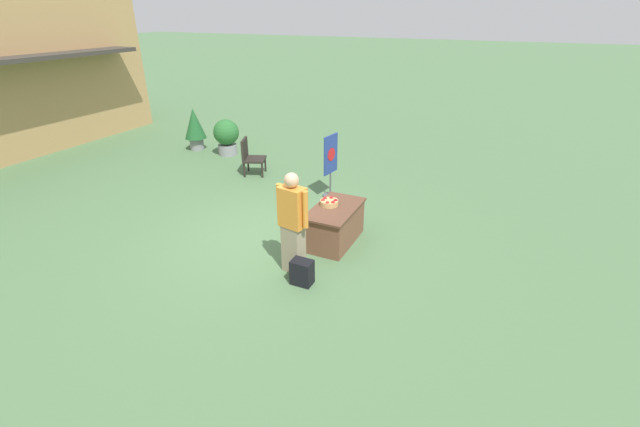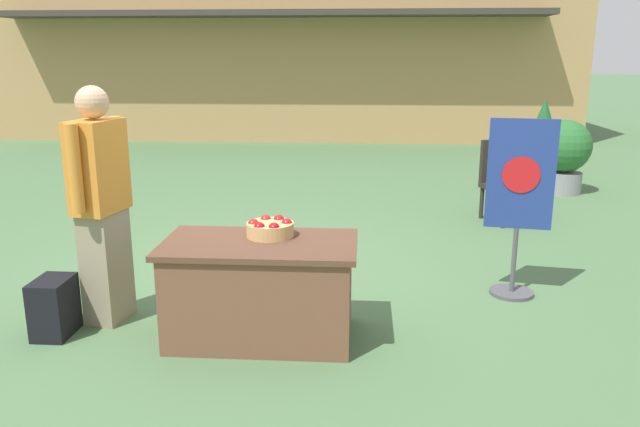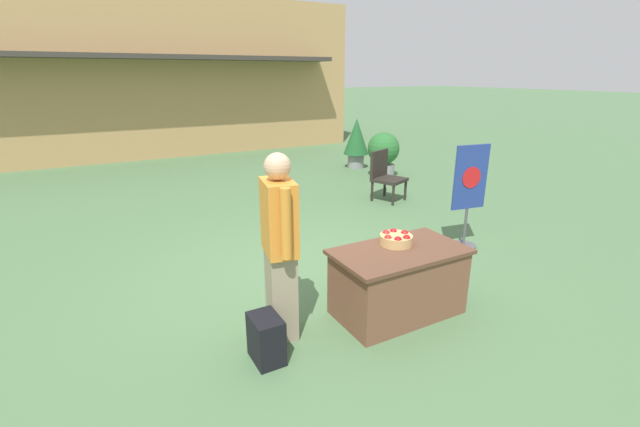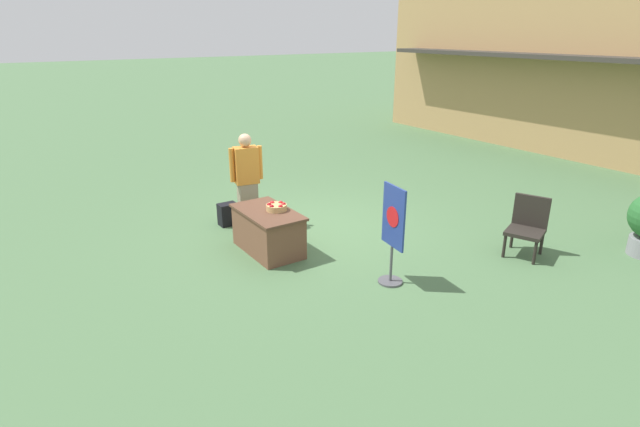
% 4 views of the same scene
% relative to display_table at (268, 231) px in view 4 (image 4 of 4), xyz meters
% --- Properties ---
extents(ground_plane, '(120.00, 120.00, 0.00)m').
position_rel_display_table_xyz_m(ground_plane, '(-0.37, 1.19, -0.36)').
color(ground_plane, '#4C7047').
extents(storefront_building, '(13.75, 5.50, 4.50)m').
position_rel_display_table_xyz_m(storefront_building, '(-1.31, 12.29, 1.90)').
color(storefront_building, tan).
rests_on(storefront_building, ground_plane).
extents(display_table, '(1.34, 0.76, 0.71)m').
position_rel_display_table_xyz_m(display_table, '(0.00, 0.00, 0.00)').
color(display_table, brown).
rests_on(display_table, ground_plane).
extents(apple_basket, '(0.34, 0.34, 0.13)m').
position_rel_display_table_xyz_m(apple_basket, '(0.05, 0.14, 0.41)').
color(apple_basket, tan).
rests_on(apple_basket, display_table).
extents(person_visitor, '(0.33, 0.60, 1.75)m').
position_rel_display_table_xyz_m(person_visitor, '(-1.20, 0.23, 0.54)').
color(person_visitor, gray).
rests_on(person_visitor, ground_plane).
extents(backpack, '(0.24, 0.34, 0.42)m').
position_rel_display_table_xyz_m(backpack, '(-1.48, -0.07, -0.15)').
color(backpack, black).
rests_on(backpack, ground_plane).
extents(poster_board, '(0.53, 0.36, 1.47)m').
position_rel_display_table_xyz_m(poster_board, '(1.97, 0.95, 0.44)').
color(poster_board, '#4C4C51').
rests_on(poster_board, ground_plane).
extents(patio_chair, '(0.71, 0.71, 0.96)m').
position_rel_display_table_xyz_m(patio_chair, '(2.43, 3.45, 0.16)').
color(patio_chair, '#28231E').
rests_on(patio_chair, ground_plane).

